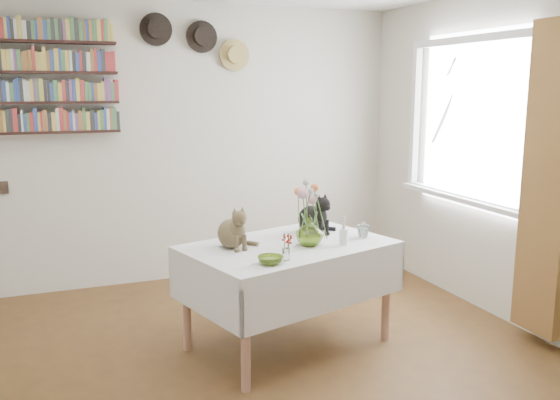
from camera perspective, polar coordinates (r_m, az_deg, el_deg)
name	(u,v)px	position (r m, az deg, el deg)	size (l,w,h in m)	color
room	(276,180)	(3.33, -0.42, 1.97)	(4.08, 4.58, 2.58)	brown
window	(468,134)	(5.01, 17.68, 6.10)	(0.12, 1.52, 1.32)	white
curtain	(549,181)	(4.31, 24.50, 1.67)	(0.12, 0.38, 2.10)	brown
dining_table	(288,269)	(4.05, 0.80, -6.69)	(1.54, 1.21, 0.72)	white
tabby_cat	(231,226)	(3.90, -4.74, -2.50)	(0.19, 0.25, 0.29)	brown
black_cat	(312,212)	(4.27, 3.06, -1.19)	(0.20, 0.26, 0.31)	black
flower_vase	(310,232)	(3.95, 2.87, -3.06)	(0.18, 0.18, 0.19)	#A3C54B
green_bowl	(270,260)	(3.55, -0.92, -5.80)	(0.15, 0.15, 0.05)	#A3C54B
drinking_glass	(363,231)	(4.21, 8.01, -2.99)	(0.09, 0.09, 0.09)	white
candlestick	(344,235)	(3.98, 6.13, -3.40)	(0.05, 0.05, 0.20)	white
berry_jar	(286,247)	(3.61, 0.58, -4.55)	(0.05, 0.05, 0.19)	white
porcelain_figurine	(364,229)	(4.29, 8.04, -2.78)	(0.05, 0.05, 0.09)	white
flower_bouquet	(309,195)	(3.90, 2.85, 0.47)	(0.17, 0.13, 0.39)	#4C7233
bookshelf_unit	(54,77)	(5.24, -20.95, 10.98)	(1.00, 0.16, 0.91)	black
wall_hats	(199,40)	(5.44, -7.84, 14.97)	(0.98, 0.09, 0.48)	black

